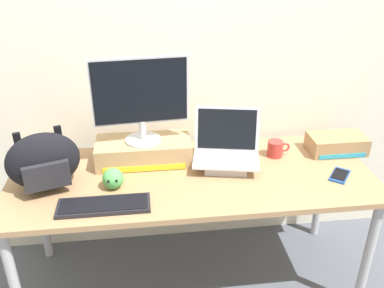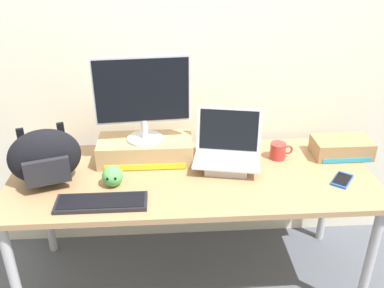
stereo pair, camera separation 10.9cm
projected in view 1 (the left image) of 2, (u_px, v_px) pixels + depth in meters
name	position (u px, v px, depth m)	size (l,w,h in m)	color
ground_plane	(192.00, 277.00, 2.55)	(20.00, 20.00, 0.00)	#515660
back_wall	(182.00, 45.00, 2.37)	(7.00, 0.10, 2.60)	silver
desk	(192.00, 185.00, 2.25)	(1.91, 0.75, 0.73)	#A87F56
toner_box_yellow	(144.00, 151.00, 2.32)	(0.51, 0.24, 0.13)	tan
desktop_monitor	(141.00, 97.00, 2.17)	(0.51, 0.19, 0.46)	silver
open_laptop	(226.00, 156.00, 2.27)	(0.39, 0.32, 0.31)	#ADADB2
external_keyboard	(104.00, 205.00, 1.95)	(0.43, 0.14, 0.02)	black
messenger_backpack	(43.00, 161.00, 2.05)	(0.39, 0.29, 0.29)	black
coffee_mug	(276.00, 149.00, 2.38)	(0.13, 0.09, 0.09)	#B2332D
cell_phone	(340.00, 175.00, 2.20)	(0.15, 0.17, 0.01)	#19479E
plush_toy	(113.00, 179.00, 2.08)	(0.11, 0.11, 0.11)	#56B256
toner_box_cyan	(337.00, 144.00, 2.42)	(0.32, 0.18, 0.10)	#9E7A51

